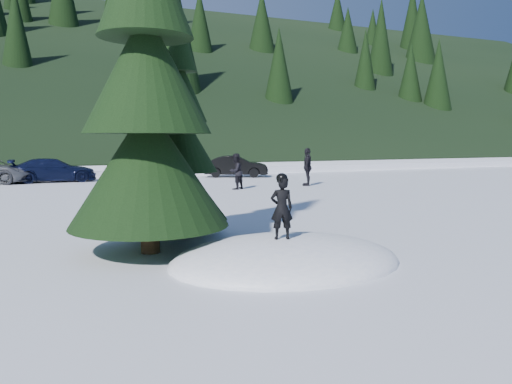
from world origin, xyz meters
name	(u,v)px	position (x,y,z in m)	size (l,w,h in m)	color
ground	(286,262)	(0.00, 0.00, 0.00)	(200.00, 200.00, 0.00)	white
snow_mound	(286,262)	(0.00, 0.00, 0.00)	(4.48, 3.52, 0.96)	white
forest_hillside	(79,50)	(0.00, 54.00, 12.50)	(200.00, 60.00, 25.00)	black
spruce_tall	(147,88)	(-2.20, 1.80, 3.32)	(3.20, 3.20, 8.60)	black
spruce_short	(180,148)	(-1.20, 3.20, 2.10)	(2.20, 2.20, 5.37)	black
child_skier	(282,208)	(-0.15, -0.10, 1.05)	(0.42, 0.27, 1.14)	black
adult_0	(236,171)	(3.87, 13.01, 0.82)	(0.80, 0.62, 1.64)	black
adult_1	(307,167)	(7.74, 13.29, 0.93)	(1.09, 0.45, 1.86)	black
car_3	(53,170)	(-3.73, 20.45, 0.63)	(1.76, 4.33, 1.26)	black
car_4	(144,166)	(1.33, 21.83, 0.64)	(1.52, 3.78, 1.29)	gray
car_5	(236,166)	(6.46, 19.91, 0.64)	(1.35, 3.87, 1.28)	black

